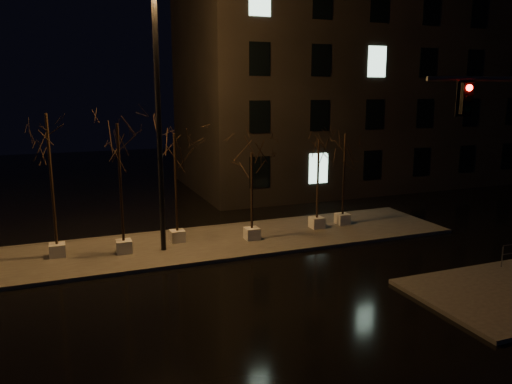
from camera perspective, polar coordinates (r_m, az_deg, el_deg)
name	(u,v)px	position (r m, az deg, el deg)	size (l,w,h in m)	color
ground	(280,289)	(18.46, 2.75, -10.98)	(90.00, 90.00, 0.00)	black
median	(228,241)	(23.70, -3.22, -5.59)	(22.00, 5.00, 0.15)	#3F3D38
building	(352,84)	(39.56, 10.91, 12.07)	(25.00, 12.00, 15.00)	black
tree_0	(49,146)	(21.96, -22.62, 4.86)	(1.80, 1.80, 6.18)	silver
tree_1	(119,153)	(21.60, -15.42, 4.31)	(1.80, 1.80, 5.72)	silver
tree_2	(175,158)	(22.71, -9.25, 3.84)	(1.80, 1.80, 5.16)	silver
tree_3	(252,172)	(22.94, -0.49, 2.27)	(1.80, 1.80, 4.22)	silver
tree_4	(318,159)	(25.02, 7.14, 3.71)	(1.80, 1.80, 4.64)	silver
tree_5	(345,154)	(25.95, 10.11, 4.28)	(1.80, 1.80, 4.86)	silver
streetlight_main	(158,101)	(21.43, -11.15, 10.19)	(2.79, 0.94, 11.23)	black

